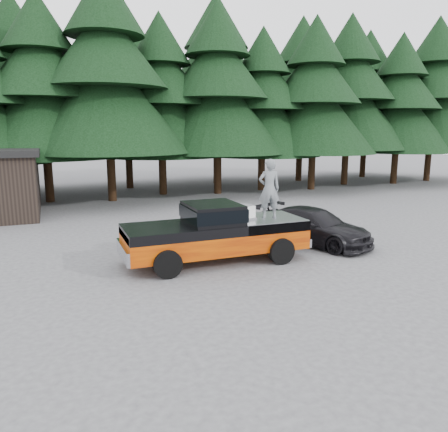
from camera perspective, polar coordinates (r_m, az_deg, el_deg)
name	(u,v)px	position (r m, az deg, el deg)	size (l,w,h in m)	color
ground	(210,268)	(13.61, -1.79, -6.77)	(120.00, 120.00, 0.00)	#464648
pickup_truck	(216,242)	(14.04, -1.10, -3.37)	(6.00, 2.04, 1.33)	#CA5001
truck_cab	(213,213)	(13.79, -1.50, 0.45)	(1.66, 1.90, 0.59)	black
air_compressor	(243,213)	(14.19, 2.54, 0.41)	(0.62, 0.51, 0.42)	silver
man_on_bed	(269,189)	(14.32, 5.92, 3.55)	(0.71, 0.47, 1.95)	slate
parked_car	(314,226)	(16.63, 11.63, -1.31)	(1.85, 4.54, 1.32)	black
treeline	(124,74)	(29.97, -12.97, 17.67)	(60.15, 16.05, 17.50)	black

